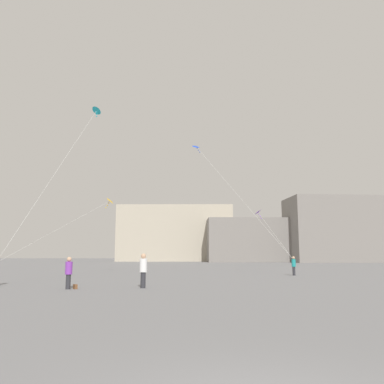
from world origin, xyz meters
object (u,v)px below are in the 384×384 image
(kite_violet_delta, at_px, (259,213))
(building_centre_hall, at_px, (254,241))
(building_right_hall, at_px, (346,230))
(person_in_purple, at_px, (69,271))
(person_in_white, at_px, (143,269))
(building_left_hall, at_px, (175,234))
(kite_cobalt_diamond, at_px, (199,150))
(kite_cyan_diamond, at_px, (94,114))
(handbag_beside_flyer, at_px, (75,287))
(kite_amber_delta, at_px, (107,203))
(person_in_teal, at_px, (294,265))

(kite_violet_delta, bearing_deg, building_centre_hall, 79.23)
(building_right_hall, bearing_deg, person_in_purple, -124.41)
(person_in_white, bearing_deg, kite_violet_delta, -115.14)
(person_in_white, relative_size, building_centre_hall, 0.08)
(kite_violet_delta, bearing_deg, person_in_purple, -128.01)
(building_left_hall, height_order, building_centre_hall, building_left_hall)
(kite_cobalt_diamond, xyz_separation_m, kite_cyan_diamond, (-8.36, -8.37, 0.45))
(handbag_beside_flyer, bearing_deg, kite_amber_delta, 94.13)
(building_right_hall, bearing_deg, person_in_white, -122.08)
(person_in_white, distance_m, kite_cyan_diamond, 13.85)
(kite_violet_delta, height_order, building_left_hall, building_left_hall)
(building_right_hall, bearing_deg, kite_cobalt_diamond, -126.90)
(person_in_white, bearing_deg, building_left_hall, -86.34)
(kite_violet_delta, xyz_separation_m, building_centre_hall, (9.71, 51.04, -1.20))
(kite_violet_delta, bearing_deg, building_left_hall, 98.39)
(building_centre_hall, bearing_deg, person_in_teal, -98.04)
(kite_violet_delta, relative_size, handbag_beside_flyer, 19.15)
(handbag_beside_flyer, bearing_deg, building_centre_hall, 71.29)
(person_in_white, height_order, kite_cobalt_diamond, kite_cobalt_diamond)
(kite_cobalt_diamond, bearing_deg, kite_cyan_diamond, -134.95)
(kite_cobalt_diamond, height_order, handbag_beside_flyer, kite_cobalt_diamond)
(building_right_hall, xyz_separation_m, handbag_beside_flyer, (-41.29, -60.69, -6.62))
(kite_violet_delta, bearing_deg, person_in_white, -120.18)
(kite_cyan_diamond, relative_size, building_right_hall, 0.47)
(building_left_hall, bearing_deg, person_in_purple, -94.36)
(kite_violet_delta, xyz_separation_m, building_left_hall, (-8.29, 56.19, 0.66))
(kite_violet_delta, height_order, building_centre_hall, building_centre_hall)
(kite_amber_delta, xyz_separation_m, kite_violet_delta, (14.66, 2.68, -0.64))
(person_in_white, xyz_separation_m, person_in_teal, (11.80, 11.83, -0.14))
(person_in_purple, distance_m, building_centre_hall, 72.89)
(person_in_purple, height_order, handbag_beside_flyer, person_in_purple)
(kite_cyan_diamond, xyz_separation_m, building_centre_hall, (24.19, 61.49, -7.57))
(kite_cyan_diamond, height_order, handbag_beside_flyer, kite_cyan_diamond)
(handbag_beside_flyer, bearing_deg, kite_cobalt_diamond, 64.50)
(kite_violet_delta, distance_m, building_left_hall, 56.81)
(building_left_hall, bearing_deg, kite_amber_delta, -96.18)
(person_in_purple, bearing_deg, kite_violet_delta, -44.52)
(kite_cyan_diamond, bearing_deg, building_right_hall, 51.70)
(handbag_beside_flyer, bearing_deg, building_left_hall, 85.91)
(kite_cobalt_diamond, bearing_deg, building_right_hall, 53.10)
(person_in_teal, height_order, building_left_hall, building_left_hall)
(kite_cyan_diamond, bearing_deg, building_left_hall, 84.70)
(kite_amber_delta, height_order, building_right_hall, building_right_hall)
(kite_cobalt_diamond, distance_m, building_centre_hall, 55.88)
(building_left_hall, bearing_deg, handbag_beside_flyer, -94.09)
(person_in_purple, relative_size, handbag_beside_flyer, 5.21)
(person_in_teal, relative_size, kite_amber_delta, 0.11)
(person_in_purple, distance_m, building_left_hall, 74.44)
(building_centre_hall, bearing_deg, person_in_purple, -108.95)
(kite_amber_delta, bearing_deg, building_right_hall, 47.13)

